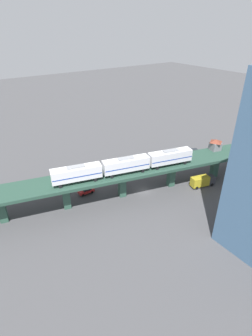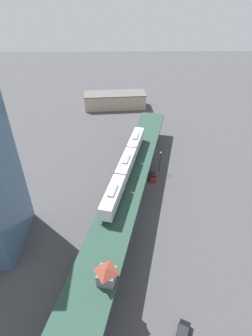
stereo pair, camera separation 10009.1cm
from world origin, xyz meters
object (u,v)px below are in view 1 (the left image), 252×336
subway_train (126,164)px  street_lamp (69,181)px  street_car_red (86,190)px  delivery_truck (202,181)px  signal_hut (215,144)px  street_car_black (194,151)px

subway_train → street_lamp: 16.87m
street_car_red → street_lamp: bearing=56.8°
subway_train → street_lamp: (10.63, 11.54, -6.21)m
street_car_red → delivery_truck: bearing=-118.5°
street_lamp → signal_hut: bearing=-109.0°
street_car_red → signal_hut: bearing=-107.4°
signal_hut → street_lamp: (14.36, 41.80, -5.47)m
signal_hut → subway_train: bearing=83.0°
street_lamp → delivery_truck: bearing=-119.1°
signal_hut → street_lamp: size_ratio=0.56×
delivery_truck → street_lamp: size_ratio=1.09×
signal_hut → street_lamp: bearing=71.0°
street_car_black → signal_hut: bearing=155.8°
signal_hut → street_car_black: bearing=-24.2°
subway_train → street_car_black: (8.49, -35.76, -9.38)m
street_car_red → subway_train: bearing=-136.4°
street_car_red → street_car_black: bearing=-89.6°
street_car_black → street_car_red: bearing=90.4°
subway_train → street_car_black: 37.93m
delivery_truck → street_lamp: street_lamp is taller
subway_train → street_car_red: (8.17, 7.78, -9.38)m
subway_train → delivery_truck: 24.39m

